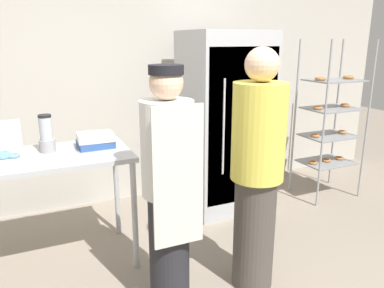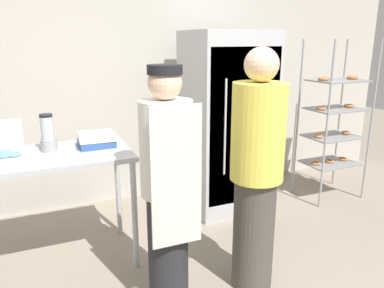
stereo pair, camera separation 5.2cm
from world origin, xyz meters
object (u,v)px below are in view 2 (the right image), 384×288
(donut_box, at_px, (5,156))
(person_baker, at_px, (167,186))
(refrigerator, at_px, (226,122))
(binder_stack, at_px, (96,140))
(baking_rack, at_px, (334,122))
(blender_pitcher, at_px, (48,135))
(person_customer, at_px, (256,173))

(donut_box, bearing_deg, person_baker, -33.88)
(refrigerator, distance_m, binder_stack, 1.44)
(binder_stack, xyz_separation_m, person_baker, (0.31, -0.79, -0.14))
(baking_rack, xyz_separation_m, binder_stack, (-2.58, -0.18, 0.11))
(baking_rack, bearing_deg, person_baker, -157.03)
(binder_stack, height_order, person_baker, person_baker)
(refrigerator, bearing_deg, person_baker, -131.66)
(baking_rack, relative_size, donut_box, 6.23)
(baking_rack, height_order, person_baker, baking_rack)
(blender_pitcher, bearing_deg, refrigerator, 12.36)
(baking_rack, height_order, binder_stack, baking_rack)
(person_baker, bearing_deg, person_customer, -9.45)
(refrigerator, height_order, blender_pitcher, refrigerator)
(refrigerator, bearing_deg, binder_stack, -163.42)
(person_baker, bearing_deg, binder_stack, 111.50)
(baking_rack, xyz_separation_m, person_customer, (-1.67, -1.06, 0.01))
(donut_box, relative_size, binder_stack, 1.01)
(blender_pitcher, bearing_deg, person_customer, -36.00)
(baking_rack, distance_m, person_customer, 1.98)
(refrigerator, relative_size, donut_box, 6.52)
(baking_rack, bearing_deg, person_customer, -147.48)
(donut_box, distance_m, person_baker, 1.16)
(refrigerator, xyz_separation_m, baking_rack, (1.21, -0.23, -0.05))
(baking_rack, xyz_separation_m, donut_box, (-3.22, -0.32, 0.10))
(blender_pitcher, height_order, binder_stack, blender_pitcher)
(person_customer, bearing_deg, donut_box, 154.55)
(donut_box, height_order, binder_stack, donut_box)
(baking_rack, relative_size, binder_stack, 6.29)
(refrigerator, distance_m, baking_rack, 1.23)
(refrigerator, bearing_deg, donut_box, -164.59)
(baking_rack, height_order, blender_pitcher, baking_rack)
(binder_stack, bearing_deg, person_baker, -68.50)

